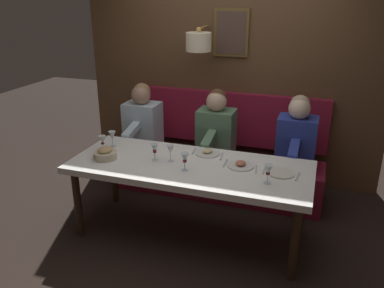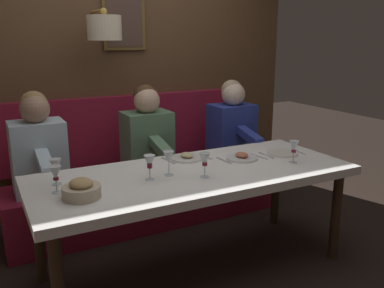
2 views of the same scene
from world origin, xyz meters
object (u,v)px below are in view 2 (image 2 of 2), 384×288
at_px(wine_glass_3, 55,166).
at_px(bread_bowl, 81,190).
at_px(wine_glass_2, 56,174).
at_px(dining_table, 195,181).
at_px(diner_near, 147,134).
at_px(diner_nearest, 232,125).
at_px(diner_middle, 38,147).
at_px(wine_glass_1, 150,162).
at_px(wine_glass_5, 169,158).
at_px(wine_glass_0, 205,160).
at_px(wine_glass_4, 294,147).

height_order(wine_glass_3, bread_bowl, wine_glass_3).
bearing_deg(wine_glass_2, dining_table, -91.40).
relative_size(dining_table, diner_near, 2.78).
xyz_separation_m(diner_nearest, diner_middle, (0.00, 1.76, 0.00)).
xyz_separation_m(diner_nearest, diner_near, (0.00, 0.87, 0.00)).
relative_size(wine_glass_1, wine_glass_3, 1.00).
bearing_deg(diner_nearest, diner_near, 90.00).
xyz_separation_m(diner_near, diner_middle, (0.00, 0.89, 0.00)).
xyz_separation_m(wine_glass_3, wine_glass_5, (-0.16, -0.69, 0.00)).
bearing_deg(dining_table, wine_glass_0, -179.54).
relative_size(diner_middle, wine_glass_4, 4.82).
relative_size(diner_nearest, diner_middle, 1.00).
bearing_deg(dining_table, diner_near, -0.42).
bearing_deg(dining_table, diner_middle, 45.14).
relative_size(diner_middle, bread_bowl, 3.60).
distance_m(wine_glass_1, wine_glass_3, 0.58).
distance_m(wine_glass_0, wine_glass_3, 0.93).
relative_size(dining_table, wine_glass_4, 13.42).
relative_size(wine_glass_2, wine_glass_5, 1.00).
xyz_separation_m(wine_glass_0, bread_bowl, (0.01, 0.80, -0.07)).
bearing_deg(diner_nearest, diner_middle, 90.00).
bearing_deg(wine_glass_2, bread_bowl, -142.96).
bearing_deg(wine_glass_0, diner_nearest, -40.53).
bearing_deg(wine_glass_2, wine_glass_3, -10.00).
bearing_deg(diner_middle, wine_glass_4, -122.79).
xyz_separation_m(dining_table, wine_glass_3, (0.17, 0.88, 0.18)).
height_order(diner_middle, wine_glass_1, diner_middle).
xyz_separation_m(wine_glass_2, wine_glass_5, (-0.01, -0.72, 0.00)).
relative_size(diner_near, wine_glass_0, 4.82).
bearing_deg(diner_nearest, bread_bowl, 121.11).
bearing_deg(wine_glass_5, wine_glass_3, 76.84).
bearing_deg(dining_table, wine_glass_3, 79.15).
height_order(diner_middle, wine_glass_3, diner_middle).
relative_size(diner_nearest, wine_glass_1, 4.82).
height_order(dining_table, wine_glass_3, wine_glass_3).
xyz_separation_m(diner_middle, wine_glass_0, (-1.02, -0.89, 0.04)).
relative_size(diner_nearest, wine_glass_4, 4.82).
xyz_separation_m(wine_glass_4, wine_glass_5, (0.16, 0.92, 0.00)).
relative_size(wine_glass_3, bread_bowl, 0.75).
distance_m(diner_middle, wine_glass_2, 0.86).
bearing_deg(bread_bowl, wine_glass_2, 37.04).
distance_m(diner_middle, wine_glass_5, 1.12).
distance_m(wine_glass_0, wine_glass_1, 0.36).
height_order(wine_glass_4, wine_glass_5, same).
height_order(wine_glass_2, bread_bowl, wine_glass_2).
height_order(diner_middle, wine_glass_0, diner_middle).
relative_size(wine_glass_4, wine_glass_5, 1.00).
bearing_deg(diner_middle, diner_near, -90.00).
xyz_separation_m(diner_nearest, wine_glass_2, (-0.86, 1.78, 0.04)).
bearing_deg(diner_nearest, wine_glass_0, 139.47).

